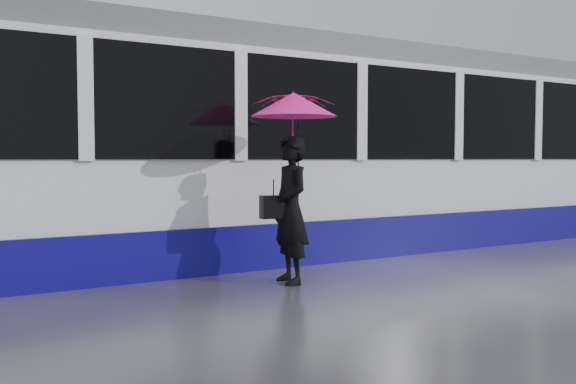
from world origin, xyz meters
TOP-DOWN VIEW (x-y plane):
  - ground at (0.00, 0.00)m, footprint 90.00×90.00m
  - rails at (0.00, 2.50)m, footprint 34.00×1.51m
  - tram at (-0.13, 2.50)m, footprint 26.00×2.56m
  - woman at (1.54, 0.30)m, footprint 0.50×0.70m
  - umbrella at (1.59, 0.30)m, footprint 1.17×1.17m
  - handbag at (1.32, 0.32)m, footprint 0.33×0.18m

SIDE VIEW (x-z plane):
  - ground at x=0.00m, z-range 0.00..0.00m
  - rails at x=0.00m, z-range 0.00..0.02m
  - woman at x=1.54m, z-range 0.00..1.78m
  - handbag at x=1.32m, z-range 0.71..1.16m
  - tram at x=-0.13m, z-range -0.04..3.31m
  - umbrella at x=1.59m, z-range 1.35..2.55m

